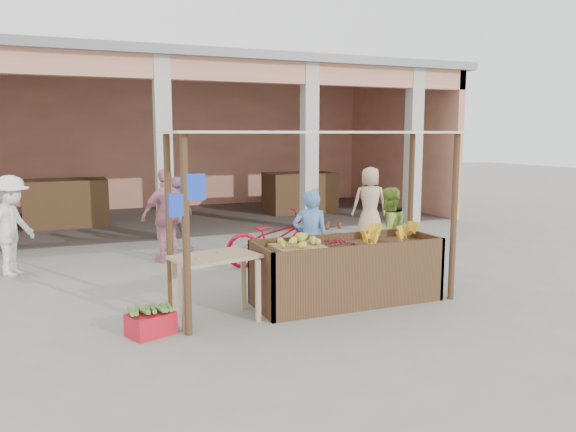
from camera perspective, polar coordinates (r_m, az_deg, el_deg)
name	(u,v)px	position (r m, az deg, el deg)	size (l,w,h in m)	color
ground	(314,306)	(7.84, 2.69, -9.09)	(60.00, 60.00, 0.00)	gray
market_building	(180,121)	(16.03, -10.93, 9.48)	(14.40, 6.40, 4.20)	tan
fruit_stall	(347,274)	(7.95, 5.99, -5.88)	(2.60, 0.95, 0.80)	#513A20
stall_awning	(312,162)	(7.54, 2.50, 5.51)	(4.09, 1.35, 2.39)	#513A20
banana_heap	(388,237)	(8.17, 10.15, -2.07)	(1.00, 0.55, 0.18)	yellow
melon_tray	(298,244)	(7.55, 1.05, -2.83)	(0.67, 0.58, 0.18)	#9A774F
berry_heap	(339,242)	(7.78, 5.20, -2.61)	(0.47, 0.39, 0.15)	maroon
side_table	(215,266)	(7.17, -7.39, -5.07)	(1.17, 0.92, 0.83)	tan
papaya_pile	(215,247)	(7.12, -7.42, -3.10)	(0.78, 0.45, 0.22)	#479430
red_crate	(151,324)	(6.92, -13.76, -10.60)	(0.51, 0.37, 0.26)	red
plantain_bundle	(150,310)	(6.86, -13.81, -9.22)	(0.42, 0.30, 0.08)	#4F822F
produce_sacks	(328,216)	(13.94, 4.07, -0.01)	(1.07, 0.80, 0.65)	maroon
vendor_blue	(310,236)	(8.57, 2.28, -2.04)	(0.60, 0.44, 1.61)	#5389D0
vendor_green	(388,230)	(9.36, 10.13, -1.42)	(0.75, 0.44, 1.56)	#8EB43F
motorcycle	(274,237)	(10.12, -1.43, -2.13)	(1.94, 0.67, 1.01)	#A3061D
shopper_a	(11,222)	(10.35, -26.30, -0.53)	(1.16, 0.58, 1.81)	white
shopper_b	(167,212)	(10.52, -12.16, 0.37)	(1.08, 0.58, 1.84)	#CA8091
shopper_c	(370,199)	(12.74, 8.31, 1.73)	(0.86, 0.56, 1.79)	tan
shopper_f	(175,211)	(11.44, -11.43, 0.48)	(0.79, 0.46, 1.62)	gray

